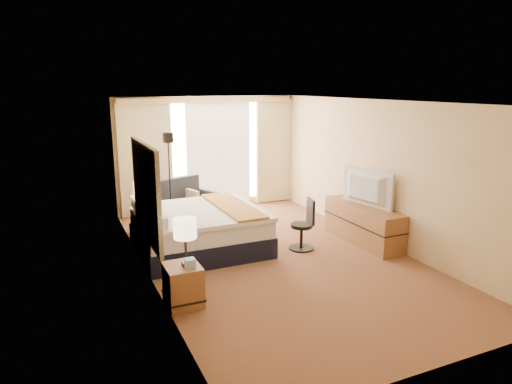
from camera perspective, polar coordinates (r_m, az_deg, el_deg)
name	(u,v)px	position (r m, az deg, el deg)	size (l,w,h in m)	color
floor	(274,257)	(7.85, 2.28, -8.06)	(4.20, 7.00, 0.02)	#5A2219
ceiling	(276,101)	(7.32, 2.47, 11.26)	(4.20, 7.00, 0.02)	white
wall_back	(208,153)	(10.67, -6.07, 4.84)	(4.20, 0.02, 2.60)	#DFBA88
wall_front	(438,252)	(4.73, 21.78, -6.96)	(4.20, 0.02, 2.60)	#DFBA88
wall_left	(146,194)	(6.82, -13.62, -0.30)	(0.02, 7.00, 2.60)	#DFBA88
wall_right	(378,172)	(8.61, 14.99, 2.41)	(0.02, 7.00, 2.60)	#DFBA88
headboard	(146,193)	(7.03, -13.60, -0.07)	(0.06, 1.85, 1.50)	black
nightstand_left	(183,285)	(6.23, -9.11, -11.41)	(0.45, 0.52, 0.55)	brown
nightstand_right	(146,231)	(8.51, -13.58, -4.75)	(0.45, 0.52, 0.55)	brown
media_dresser	(363,224)	(8.67, 13.23, -3.89)	(0.50, 1.80, 0.70)	brown
window	(218,152)	(10.72, -4.75, 5.01)	(2.30, 0.02, 2.30)	silver
curtains	(209,149)	(10.55, -5.91, 5.34)	(4.12, 0.19, 2.56)	beige
bed	(199,229)	(8.10, -7.17, -4.64)	(2.13, 1.94, 1.03)	black
loveseat	(180,210)	(9.66, -9.48, -2.19)	(1.68, 1.29, 0.93)	#5B1C1A
floor_lamp	(169,160)	(9.40, -10.83, 3.89)	(0.24, 0.24, 1.92)	black
desk_chair	(304,227)	(8.12, 6.05, -4.36)	(0.44, 0.44, 0.91)	black
lamp_left	(185,229)	(5.95, -8.87, -4.64)	(0.30, 0.30, 0.64)	black
lamp_right	(142,189)	(8.38, -14.06, 0.34)	(0.30, 0.30, 0.63)	black
tissue_box	(190,263)	(6.03, -8.26, -8.78)	(0.13, 0.13, 0.12)	#8FB8DE
telephone	(152,215)	(8.35, -12.90, -2.87)	(0.17, 0.13, 0.07)	black
television	(363,188)	(8.46, 13.22, 0.49)	(1.16, 0.15, 0.67)	black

